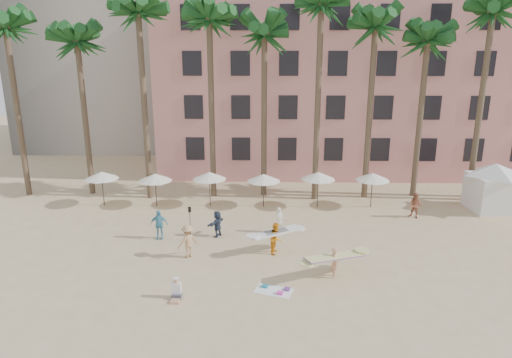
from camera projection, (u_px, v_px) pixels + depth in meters
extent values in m
plane|color=#D1B789|center=(282.00, 293.00, 22.06)|extent=(120.00, 120.00, 0.00)
cube|color=pink|center=(346.00, 84.00, 44.69)|extent=(35.00, 14.00, 16.00)
cylinder|color=brown|center=(18.00, 114.00, 35.14)|extent=(0.44, 0.44, 13.00)
cylinder|color=brown|center=(85.00, 120.00, 35.64)|extent=(0.44, 0.44, 12.00)
cylinder|color=brown|center=(145.00, 109.00, 34.29)|extent=(0.44, 0.44, 14.00)
cylinder|color=brown|center=(212.00, 112.00, 34.73)|extent=(0.44, 0.44, 13.50)
cylinder|color=brown|center=(264.00, 117.00, 35.26)|extent=(0.44, 0.44, 12.50)
cylinder|color=brown|center=(318.00, 106.00, 33.93)|extent=(0.44, 0.44, 14.50)
cylinder|color=brown|center=(369.00, 115.00, 34.53)|extent=(0.44, 0.44, 13.00)
cylinder|color=brown|center=(420.00, 121.00, 35.06)|extent=(0.44, 0.44, 12.00)
cylinder|color=brown|center=(480.00, 110.00, 33.73)|extent=(0.44, 0.44, 14.00)
cylinder|color=#332B23|center=(103.00, 189.00, 34.02)|extent=(0.07, 0.07, 2.50)
cone|color=white|center=(102.00, 175.00, 33.72)|extent=(2.50, 2.50, 0.55)
cylinder|color=#332B23|center=(156.00, 191.00, 33.85)|extent=(0.07, 0.07, 2.40)
cone|color=white|center=(155.00, 177.00, 33.56)|extent=(2.50, 2.50, 0.55)
cylinder|color=#332B23|center=(210.00, 190.00, 33.94)|extent=(0.07, 0.07, 2.50)
cone|color=white|center=(209.00, 176.00, 33.64)|extent=(2.50, 2.50, 0.55)
cylinder|color=#332B23|center=(263.00, 191.00, 33.77)|extent=(0.07, 0.07, 2.40)
cone|color=white|center=(264.00, 178.00, 33.48)|extent=(2.50, 2.50, 0.55)
cylinder|color=#332B23|center=(318.00, 191.00, 33.55)|extent=(0.07, 0.07, 2.60)
cone|color=white|center=(318.00, 176.00, 33.24)|extent=(2.50, 2.50, 0.55)
cylinder|color=#332B23|center=(372.00, 191.00, 33.67)|extent=(0.07, 0.07, 2.50)
cone|color=white|center=(373.00, 177.00, 33.37)|extent=(2.50, 2.50, 0.55)
cube|color=white|center=(492.00, 193.00, 33.05)|extent=(3.18, 3.18, 2.60)
cone|color=white|center=(496.00, 170.00, 32.57)|extent=(4.77, 4.77, 0.90)
cube|color=white|center=(273.00, 291.00, 22.21)|extent=(2.02, 1.51, 0.02)
cube|color=teal|center=(265.00, 286.00, 22.53)|extent=(0.36, 0.33, 0.10)
cube|color=#E940B8|center=(280.00, 293.00, 21.88)|extent=(0.33, 0.30, 0.12)
cube|color=#6A3682|center=(287.00, 289.00, 22.27)|extent=(0.34, 0.37, 0.08)
imported|color=tan|center=(335.00, 262.00, 23.38)|extent=(0.45, 0.63, 1.63)
cube|color=#E0DF8C|center=(335.00, 257.00, 23.29)|extent=(3.37, 2.28, 0.40)
imported|color=orange|center=(276.00, 238.00, 26.15)|extent=(0.91, 1.04, 1.82)
cube|color=white|center=(276.00, 232.00, 26.05)|extent=(2.94, 1.88, 0.30)
imported|color=#A66045|center=(415.00, 206.00, 31.60)|extent=(1.10, 1.07, 1.79)
imported|color=tan|center=(188.00, 241.00, 25.61)|extent=(1.41, 1.33, 1.91)
imported|color=#2D384F|center=(217.00, 224.00, 28.47)|extent=(1.21, 1.59, 1.68)
imported|color=#53A5C3|center=(159.00, 224.00, 28.13)|extent=(1.11, 0.52, 1.86)
imported|color=silver|center=(279.00, 220.00, 29.07)|extent=(0.72, 0.72, 1.69)
cylinder|color=black|center=(190.00, 225.00, 27.70)|extent=(0.04, 0.04, 2.10)
cube|color=black|center=(190.00, 209.00, 27.43)|extent=(0.18, 0.03, 0.35)
cube|color=#3F3F4C|center=(177.00, 296.00, 21.54)|extent=(0.45, 0.42, 0.24)
cube|color=tan|center=(175.00, 301.00, 21.21)|extent=(0.40, 0.45, 0.12)
cube|color=white|center=(177.00, 288.00, 21.48)|extent=(0.44, 0.26, 0.55)
sphere|color=tan|center=(176.00, 280.00, 21.37)|extent=(0.24, 0.24, 0.24)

